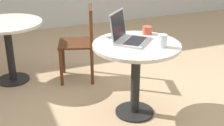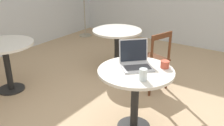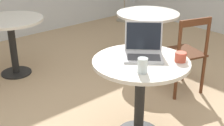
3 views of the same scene
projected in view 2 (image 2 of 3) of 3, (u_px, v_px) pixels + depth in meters
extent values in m
cylinder|color=black|center=(135.00, 101.00, 2.67)|extent=(0.08, 0.08, 0.66)
cylinder|color=silver|center=(136.00, 71.00, 2.54)|extent=(0.79, 0.79, 0.03)
cylinder|color=black|center=(117.00, 70.00, 4.23)|extent=(0.37, 0.37, 0.02)
cylinder|color=black|center=(117.00, 51.00, 4.10)|extent=(0.08, 0.08, 0.66)
cylinder|color=silver|center=(117.00, 31.00, 3.97)|extent=(0.79, 0.79, 0.03)
cylinder|color=black|center=(12.00, 89.00, 3.61)|extent=(0.37, 0.37, 0.02)
cylinder|color=black|center=(8.00, 68.00, 3.48)|extent=(0.08, 0.08, 0.66)
cylinder|color=silver|center=(4.00, 44.00, 3.35)|extent=(0.79, 0.79, 0.03)
cylinder|color=#562D19|center=(133.00, 73.00, 3.63)|extent=(0.04, 0.04, 0.43)
cylinder|color=#562D19|center=(149.00, 67.00, 3.83)|extent=(0.04, 0.04, 0.43)
cylinder|color=#562D19|center=(150.00, 81.00, 3.38)|extent=(0.04, 0.04, 0.43)
cylinder|color=#562D19|center=(167.00, 75.00, 3.57)|extent=(0.04, 0.04, 0.43)
cube|color=#492715|center=(151.00, 59.00, 3.51)|extent=(0.50, 0.50, 0.02)
cylinder|color=#562D19|center=(152.00, 51.00, 3.21)|extent=(0.04, 0.04, 0.41)
cylinder|color=#562D19|center=(170.00, 46.00, 3.40)|extent=(0.04, 0.04, 0.41)
cube|color=#562D19|center=(162.00, 36.00, 3.24)|extent=(0.37, 0.14, 0.07)
cylinder|color=#9E937F|center=(85.00, 35.00, 6.15)|extent=(0.31, 0.31, 0.02)
cylinder|color=#9E937F|center=(84.00, 7.00, 5.88)|extent=(0.02, 0.02, 1.38)
cube|color=#B7B7BC|center=(137.00, 67.00, 2.57)|extent=(0.40, 0.40, 0.02)
cube|color=#38383D|center=(137.00, 67.00, 2.55)|extent=(0.28, 0.28, 0.00)
cube|color=#B7B7BC|center=(133.00, 51.00, 2.65)|extent=(0.25, 0.25, 0.25)
cube|color=black|center=(134.00, 51.00, 2.65)|extent=(0.23, 0.23, 0.22)
ellipsoid|color=#B7B7BC|center=(135.00, 58.00, 2.80)|extent=(0.06, 0.10, 0.03)
cylinder|color=#C64C38|center=(165.00, 64.00, 2.57)|extent=(0.09, 0.09, 0.08)
torus|color=#C64C38|center=(167.00, 62.00, 2.61)|extent=(0.05, 0.01, 0.05)
cylinder|color=silver|center=(143.00, 74.00, 2.31)|extent=(0.08, 0.08, 0.11)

